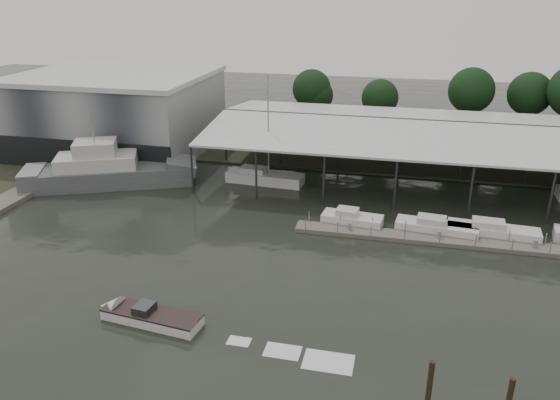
# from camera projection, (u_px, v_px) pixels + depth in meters

# --- Properties ---
(ground) EXTENTS (200.00, 200.00, 0.00)m
(ground) POSITION_uv_depth(u_px,v_px,m) (259.00, 279.00, 42.88)
(ground) COLOR black
(ground) RESTS_ON ground
(land_strip_far) EXTENTS (140.00, 30.00, 0.30)m
(land_strip_far) POSITION_uv_depth(u_px,v_px,m) (333.00, 138.00, 80.79)
(land_strip_far) COLOR #323628
(land_strip_far) RESTS_ON ground
(land_strip_west) EXTENTS (20.00, 40.00, 0.30)m
(land_strip_west) POSITION_uv_depth(u_px,v_px,m) (46.00, 143.00, 78.43)
(land_strip_west) COLOR #323628
(land_strip_west) RESTS_ON ground
(storage_warehouse) EXTENTS (24.50, 20.50, 10.50)m
(storage_warehouse) POSITION_uv_depth(u_px,v_px,m) (117.00, 112.00, 73.90)
(storage_warehouse) COLOR #909599
(storage_warehouse) RESTS_ON ground
(covered_boat_shed) EXTENTS (58.24, 24.00, 6.96)m
(covered_boat_shed) POSITION_uv_depth(u_px,v_px,m) (466.00, 128.00, 62.29)
(covered_boat_shed) COLOR silver
(covered_boat_shed) RESTS_ON ground
(trawler_dock) EXTENTS (3.00, 18.00, 0.50)m
(trawler_dock) POSITION_uv_depth(u_px,v_px,m) (36.00, 185.00, 61.80)
(trawler_dock) COLOR #67625A
(trawler_dock) RESTS_ON ground
(floating_dock) EXTENTS (28.00, 2.00, 1.40)m
(floating_dock) POSITION_uv_depth(u_px,v_px,m) (450.00, 241.00, 48.66)
(floating_dock) COLOR #67625A
(floating_dock) RESTS_ON ground
(grey_trawler) EXTENTS (19.73, 12.36, 8.84)m
(grey_trawler) POSITION_uv_depth(u_px,v_px,m) (109.00, 171.00, 62.32)
(grey_trawler) COLOR #585C61
(grey_trawler) RESTS_ON ground
(white_sailboat) EXTENTS (9.05, 3.19, 12.68)m
(white_sailboat) POSITION_uv_depth(u_px,v_px,m) (264.00, 177.00, 63.11)
(white_sailboat) COLOR white
(white_sailboat) RESTS_ON ground
(speedboat_underway) EXTENTS (18.69, 4.23, 2.00)m
(speedboat_underway) POSITION_uv_depth(u_px,v_px,m) (144.00, 315.00, 37.52)
(speedboat_underway) COLOR white
(speedboat_underway) RESTS_ON ground
(moored_cruiser_0) EXTENTS (5.91, 2.79, 1.70)m
(moored_cruiser_0) POSITION_uv_depth(u_px,v_px,m) (351.00, 219.00, 52.10)
(moored_cruiser_0) COLOR white
(moored_cruiser_0) RESTS_ON ground
(moored_cruiser_1) EXTENTS (7.56, 3.01, 1.70)m
(moored_cruiser_1) POSITION_uv_depth(u_px,v_px,m) (436.00, 228.00, 50.34)
(moored_cruiser_1) COLOR white
(moored_cruiser_1) RESTS_ON ground
(moored_cruiser_2) EXTENTS (8.18, 2.82, 1.70)m
(moored_cruiser_2) POSITION_uv_depth(u_px,v_px,m) (492.00, 231.00, 49.62)
(moored_cruiser_2) COLOR white
(moored_cruiser_2) RESTS_ON ground
(horizon_tree_line) EXTENTS (67.41, 10.36, 11.43)m
(horizon_tree_line) POSITION_uv_depth(u_px,v_px,m) (509.00, 96.00, 79.01)
(horizon_tree_line) COLOR black
(horizon_tree_line) RESTS_ON ground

